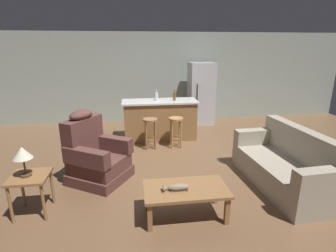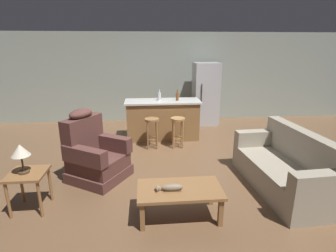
% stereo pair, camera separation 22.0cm
% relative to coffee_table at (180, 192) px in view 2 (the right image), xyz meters
% --- Properties ---
extents(ground_plane, '(12.00, 12.00, 0.00)m').
position_rel_coffee_table_xyz_m(ground_plane, '(0.00, 1.81, -0.36)').
color(ground_plane, brown).
extents(back_wall, '(12.00, 0.05, 2.60)m').
position_rel_coffee_table_xyz_m(back_wall, '(0.00, 4.94, 0.94)').
color(back_wall, '#939E93').
rests_on(back_wall, ground_plane).
extents(coffee_table, '(1.10, 0.60, 0.42)m').
position_rel_coffee_table_xyz_m(coffee_table, '(0.00, 0.00, 0.00)').
color(coffee_table, olive).
rests_on(coffee_table, ground_plane).
extents(fish_figurine, '(0.34, 0.10, 0.10)m').
position_rel_coffee_table_xyz_m(fish_figurine, '(-0.14, -0.05, 0.10)').
color(fish_figurine, '#4C3823').
rests_on(fish_figurine, coffee_table).
extents(couch, '(0.95, 1.95, 0.94)m').
position_rel_coffee_table_xyz_m(couch, '(1.77, 0.58, -0.02)').
color(couch, '#9E937F').
rests_on(couch, ground_plane).
extents(recliner_near_lamp, '(1.16, 1.16, 1.20)m').
position_rel_coffee_table_xyz_m(recliner_near_lamp, '(-1.30, 1.21, 0.06)').
color(recliner_near_lamp, brown).
rests_on(recliner_near_lamp, ground_plane).
extents(end_table, '(0.48, 0.48, 0.56)m').
position_rel_coffee_table_xyz_m(end_table, '(-2.03, 0.35, 0.10)').
color(end_table, olive).
rests_on(end_table, ground_plane).
extents(table_lamp, '(0.24, 0.24, 0.41)m').
position_rel_coffee_table_xyz_m(table_lamp, '(-2.07, 0.34, 0.50)').
color(table_lamp, '#4C3823').
rests_on(table_lamp, end_table).
extents(kitchen_island, '(1.80, 0.70, 0.95)m').
position_rel_coffee_table_xyz_m(kitchen_island, '(0.00, 3.16, 0.11)').
color(kitchen_island, olive).
rests_on(kitchen_island, ground_plane).
extents(bar_stool_left, '(0.32, 0.32, 0.68)m').
position_rel_coffee_table_xyz_m(bar_stool_left, '(-0.28, 2.53, 0.11)').
color(bar_stool_left, olive).
rests_on(bar_stool_left, ground_plane).
extents(bar_stool_right, '(0.32, 0.32, 0.68)m').
position_rel_coffee_table_xyz_m(bar_stool_right, '(0.29, 2.53, 0.11)').
color(bar_stool_right, '#A87A47').
rests_on(bar_stool_right, ground_plane).
extents(refrigerator, '(0.70, 0.69, 1.76)m').
position_rel_coffee_table_xyz_m(refrigerator, '(1.33, 4.36, 0.52)').
color(refrigerator, '#B7B7BC').
rests_on(refrigerator, ground_plane).
extents(bottle_tall_green, '(0.08, 0.08, 0.27)m').
position_rel_coffee_table_xyz_m(bottle_tall_green, '(-0.08, 3.17, 0.69)').
color(bottle_tall_green, silver).
rests_on(bottle_tall_green, kitchen_island).
extents(bottle_short_amber, '(0.07, 0.07, 0.26)m').
position_rel_coffee_table_xyz_m(bottle_short_amber, '(0.35, 3.12, 0.69)').
color(bottle_short_amber, brown).
rests_on(bottle_short_amber, kitchen_island).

